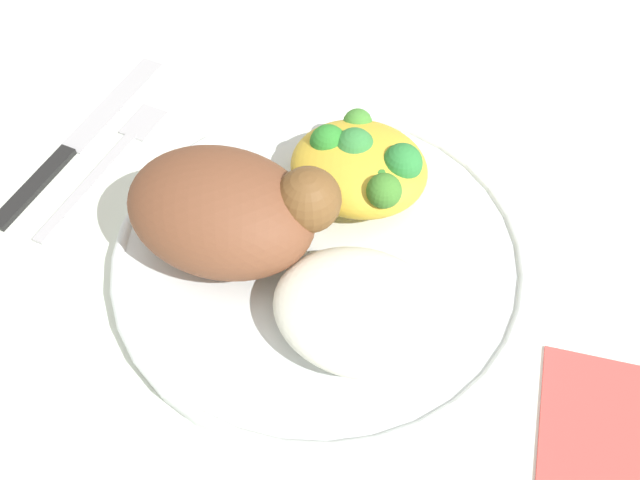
# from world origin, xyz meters

# --- Properties ---
(ground_plane) EXTENTS (2.00, 2.00, 0.00)m
(ground_plane) POSITION_xyz_m (0.00, 0.00, 0.00)
(ground_plane) COLOR silver
(plate) EXTENTS (0.26, 0.26, 0.01)m
(plate) POSITION_xyz_m (0.00, 0.00, 0.01)
(plate) COLOR silver
(plate) RESTS_ON ground_plane
(roasted_chicken) EXTENTS (0.13, 0.09, 0.07)m
(roasted_chicken) POSITION_xyz_m (-0.05, -0.02, 0.05)
(roasted_chicken) COLOR brown
(roasted_chicken) RESTS_ON plate
(rice_pile) EXTENTS (0.10, 0.08, 0.03)m
(rice_pile) POSITION_xyz_m (0.04, -0.04, 0.03)
(rice_pile) COLOR white
(rice_pile) RESTS_ON plate
(mac_cheese_with_broccoli) EXTENTS (0.09, 0.08, 0.04)m
(mac_cheese_with_broccoli) POSITION_xyz_m (0.01, 0.06, 0.03)
(mac_cheese_with_broccoli) COLOR gold
(mac_cheese_with_broccoli) RESTS_ON plate
(fork) EXTENTS (0.03, 0.14, 0.01)m
(fork) POSITION_xyz_m (-0.17, 0.03, 0.00)
(fork) COLOR #B2B2B7
(fork) RESTS_ON ground_plane
(knife) EXTENTS (0.03, 0.19, 0.01)m
(knife) POSITION_xyz_m (-0.21, 0.03, 0.00)
(knife) COLOR black
(knife) RESTS_ON ground_plane
(napkin) EXTENTS (0.08, 0.11, 0.00)m
(napkin) POSITION_xyz_m (0.19, -0.06, 0.00)
(napkin) COLOR #DB4C47
(napkin) RESTS_ON ground_plane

